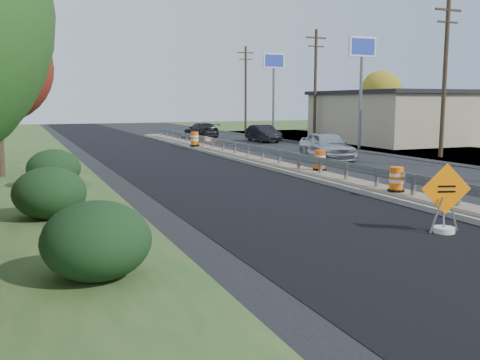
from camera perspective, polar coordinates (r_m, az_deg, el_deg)
name	(u,v)px	position (r m, az deg, el deg)	size (l,w,h in m)	color
ground	(376,193)	(20.59, 14.34, -1.32)	(140.00, 140.00, 0.00)	black
milled_overlay	(185,168)	(27.53, -5.89, 1.30)	(7.20, 120.00, 0.01)	black
median	(279,166)	(27.31, 4.21, 1.49)	(1.60, 55.00, 0.23)	gray
guardrail	(271,152)	(28.13, 3.30, 2.96)	(0.10, 46.15, 0.72)	silver
retail_building_near	(434,116)	(49.17, 20.02, 6.44)	(18.50, 12.50, 4.27)	tan
pylon_sign_mid	(362,57)	(39.55, 12.87, 12.66)	(2.20, 0.30, 7.90)	slate
pylon_sign_north	(274,68)	(51.58, 3.62, 11.79)	(2.20, 0.30, 7.90)	slate
utility_pole_smid	(445,75)	(34.67, 21.01, 10.40)	(1.90, 0.26, 9.40)	#473523
utility_pole_nmid	(315,83)	(46.71, 8.03, 10.20)	(1.90, 0.26, 9.40)	#473523
utility_pole_north	(246,87)	(60.10, 0.61, 9.85)	(1.90, 0.26, 9.40)	#473523
hedge_south	(97,240)	(10.57, -15.05, -6.20)	(2.09, 2.09, 1.52)	black
hedge_mid	(50,193)	(16.39, -19.65, -1.28)	(2.09, 2.09, 1.52)	black
hedge_north	(54,168)	(22.35, -19.25, 1.19)	(2.09, 2.09, 1.52)	black
tree_far_yellow	(381,91)	(63.12, 14.81, 9.14)	(4.62, 4.62, 6.86)	#473523
caution_sign	(445,216)	(14.75, 20.99, -3.56)	(1.27, 0.55, 1.82)	white
barrel_median_near	(396,180)	(19.56, 16.34, 0.02)	(0.59, 0.59, 0.87)	black
barrel_median_mid	(320,161)	(24.88, 8.51, 2.04)	(0.63, 0.63, 0.92)	black
barrel_median_far	(195,139)	(38.36, -4.86, 4.35)	(0.68, 0.68, 1.00)	black
barrel_shoulder_near	(334,147)	(35.75, 10.05, 3.45)	(0.56, 0.56, 0.82)	black
car_silver	(327,146)	(31.46, 9.26, 3.62)	(1.96, 4.87, 1.66)	silver
car_dark_mid	(263,133)	(45.37, 2.49, 5.00)	(1.52, 4.35, 1.43)	black
car_dark_far	(201,130)	(50.29, -4.15, 5.31)	(2.00, 4.92, 1.43)	black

